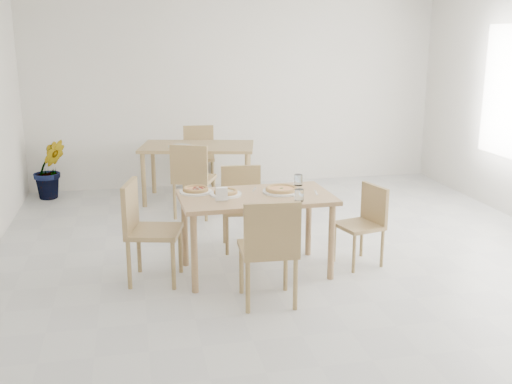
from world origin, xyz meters
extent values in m
plane|color=beige|center=(0.00, 0.00, 0.00)|extent=(7.00, 7.00, 0.00)
plane|color=silver|center=(0.00, 3.50, 1.40)|extent=(6.00, 0.00, 6.00)
cube|color=tan|center=(-0.46, -0.02, 0.73)|extent=(1.41, 0.83, 0.04)
cylinder|color=tan|center=(-1.07, -0.37, 0.35)|extent=(0.06, 0.06, 0.71)
cylinder|color=tan|center=(0.18, -0.33, 0.35)|extent=(0.06, 0.06, 0.71)
cylinder|color=tan|center=(-1.09, 0.28, 0.35)|extent=(0.06, 0.06, 0.71)
cylinder|color=tan|center=(0.16, 0.32, 0.35)|extent=(0.06, 0.06, 0.71)
cube|color=#A18050|center=(-0.49, -0.67, 0.46)|extent=(0.47, 0.47, 0.04)
cube|color=#A18050|center=(-0.50, -0.87, 0.70)|extent=(0.45, 0.07, 0.43)
cylinder|color=#A18050|center=(-0.29, -0.49, 0.22)|extent=(0.04, 0.04, 0.44)
cylinder|color=#A18050|center=(-0.68, -0.47, 0.22)|extent=(0.04, 0.04, 0.44)
cylinder|color=#A18050|center=(-0.31, -0.87, 0.22)|extent=(0.04, 0.04, 0.44)
cylinder|color=#A18050|center=(-0.70, -0.85, 0.22)|extent=(0.04, 0.04, 0.44)
cube|color=#A18050|center=(-0.45, 0.65, 0.43)|extent=(0.45, 0.45, 0.04)
cube|color=#A18050|center=(-0.44, 0.84, 0.65)|extent=(0.42, 0.08, 0.40)
cylinder|color=#A18050|center=(-0.65, 0.48, 0.20)|extent=(0.04, 0.04, 0.41)
cylinder|color=#A18050|center=(-0.29, 0.45, 0.20)|extent=(0.04, 0.04, 0.41)
cylinder|color=#A18050|center=(-0.62, 0.84, 0.20)|extent=(0.04, 0.04, 0.41)
cylinder|color=#A18050|center=(-0.26, 0.81, 0.20)|extent=(0.04, 0.04, 0.41)
cube|color=#A18050|center=(-1.39, -0.03, 0.47)|extent=(0.55, 0.55, 0.04)
cube|color=#A18050|center=(-1.59, 0.02, 0.70)|extent=(0.15, 0.45, 0.43)
cylinder|color=#A18050|center=(-1.24, -0.27, 0.22)|extent=(0.04, 0.04, 0.44)
cylinder|color=#A18050|center=(-1.15, 0.11, 0.22)|extent=(0.04, 0.04, 0.44)
cylinder|color=#A18050|center=(-1.62, -0.17, 0.22)|extent=(0.04, 0.04, 0.44)
cylinder|color=#A18050|center=(-1.53, 0.21, 0.22)|extent=(0.04, 0.04, 0.44)
cube|color=#A18050|center=(0.55, -0.03, 0.39)|extent=(0.47, 0.47, 0.04)
cube|color=#A18050|center=(0.72, 0.01, 0.59)|extent=(0.13, 0.38, 0.36)
cylinder|color=#A18050|center=(0.35, 0.09, 0.19)|extent=(0.03, 0.03, 0.37)
cylinder|color=#A18050|center=(0.44, -0.23, 0.19)|extent=(0.03, 0.03, 0.37)
cylinder|color=#A18050|center=(0.67, 0.17, 0.19)|extent=(0.03, 0.03, 0.37)
cylinder|color=#A18050|center=(0.75, -0.15, 0.19)|extent=(0.03, 0.03, 0.37)
cylinder|color=white|center=(-0.20, 0.03, 0.76)|extent=(0.35, 0.35, 0.02)
cylinder|color=white|center=(-0.73, 0.04, 0.76)|extent=(0.29, 0.29, 0.02)
cylinder|color=white|center=(-0.98, 0.19, 0.76)|extent=(0.30, 0.30, 0.02)
cylinder|color=tan|center=(-0.20, 0.03, 0.77)|extent=(0.37, 0.37, 0.01)
torus|color=tan|center=(-0.20, 0.03, 0.78)|extent=(0.37, 0.37, 0.03)
cylinder|color=orange|center=(-0.20, 0.03, 0.78)|extent=(0.29, 0.29, 0.01)
ellipsoid|color=#1B4C11|center=(-0.20, 0.03, 0.79)|extent=(0.05, 0.05, 0.01)
cylinder|color=tan|center=(-0.73, 0.04, 0.77)|extent=(0.28, 0.28, 0.01)
torus|color=tan|center=(-0.73, 0.04, 0.78)|extent=(0.28, 0.28, 0.03)
cylinder|color=#EEE8C3|center=(-0.73, 0.04, 0.78)|extent=(0.20, 0.20, 0.01)
cylinder|color=tan|center=(-0.98, 0.19, 0.77)|extent=(0.29, 0.29, 0.01)
torus|color=tan|center=(-0.98, 0.19, 0.78)|extent=(0.29, 0.29, 0.03)
cylinder|color=orange|center=(-0.98, 0.19, 0.78)|extent=(0.21, 0.21, 0.01)
cylinder|color=white|center=(0.02, 0.26, 0.80)|extent=(0.08, 0.08, 0.11)
cylinder|color=white|center=(-0.12, -0.29, 0.80)|extent=(0.08, 0.08, 0.11)
cube|color=silver|center=(-0.80, -0.17, 0.76)|extent=(0.11, 0.06, 0.01)
cube|color=white|center=(-0.80, -0.17, 0.82)|extent=(0.10, 0.04, 0.11)
cube|color=silver|center=(0.10, -0.07, 0.75)|extent=(0.05, 0.18, 0.01)
cube|color=silver|center=(-0.43, 0.17, 0.75)|extent=(0.07, 0.16, 0.01)
cube|color=#A18050|center=(-0.69, 2.65, 0.73)|extent=(1.63, 1.15, 0.04)
cylinder|color=#A18050|center=(-1.42, 2.45, 0.35)|extent=(0.06, 0.06, 0.71)
cylinder|color=#A18050|center=(-0.11, 2.16, 0.35)|extent=(0.06, 0.06, 0.71)
cylinder|color=#A18050|center=(-1.26, 3.14, 0.35)|extent=(0.06, 0.06, 0.71)
cylinder|color=#A18050|center=(0.04, 2.85, 0.35)|extent=(0.06, 0.06, 0.71)
cube|color=#A18050|center=(-0.82, 1.92, 0.47)|extent=(0.59, 0.59, 0.04)
cube|color=#A18050|center=(-0.90, 1.73, 0.70)|extent=(0.44, 0.21, 0.43)
cylinder|color=#A18050|center=(-0.56, 2.03, 0.22)|extent=(0.04, 0.04, 0.44)
cylinder|color=#A18050|center=(-0.92, 2.17, 0.22)|extent=(0.04, 0.04, 0.44)
cylinder|color=#A18050|center=(-0.71, 1.67, 0.22)|extent=(0.04, 0.04, 0.44)
cylinder|color=#A18050|center=(-1.07, 1.81, 0.22)|extent=(0.04, 0.04, 0.44)
cube|color=#A18050|center=(-0.60, 3.30, 0.45)|extent=(0.48, 0.48, 0.04)
cube|color=#A18050|center=(-0.58, 3.50, 0.68)|extent=(0.44, 0.09, 0.42)
cylinder|color=#A18050|center=(-0.81, 3.13, 0.21)|extent=(0.04, 0.04, 0.43)
cylinder|color=#A18050|center=(-0.43, 3.09, 0.21)|extent=(0.04, 0.04, 0.43)
cylinder|color=#A18050|center=(-0.77, 3.51, 0.21)|extent=(0.04, 0.04, 0.43)
cylinder|color=#A18050|center=(-0.39, 3.47, 0.21)|extent=(0.04, 0.04, 0.43)
cylinder|color=white|center=(-0.93, 2.58, 0.76)|extent=(0.30, 0.30, 0.02)
imported|color=#256A20|center=(-2.65, 3.15, 0.41)|extent=(0.54, 0.49, 0.81)
camera|label=1|loc=(-1.54, -5.19, 2.16)|focal=42.00mm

